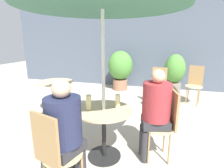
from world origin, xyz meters
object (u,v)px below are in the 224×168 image
object	(u,v)px
cafe_table_near	(104,122)
seated_person_1	(155,108)
potted_plant_0	(120,68)
seated_person_0	(65,128)
bistro_chair_3	(195,81)
bistro_chair_0	(54,150)
potted_plant_1	(175,72)
beer_glass_1	(89,102)
cafe_table_far	(56,90)
bistro_chair_2	(159,84)
bistro_chair_1	(166,119)
beer_glass_0	(118,101)

from	to	relation	value
cafe_table_near	seated_person_1	xyz separation A→B (m)	(0.65, 0.15, 0.22)
cafe_table_near	potted_plant_0	size ratio (longest dim) A/B	0.60
seated_person_0	seated_person_1	size ratio (longest dim) A/B	1.00
bistro_chair_3	seated_person_1	xyz separation A→B (m)	(-0.89, -2.53, 0.16)
cafe_table_near	bistro_chair_3	bearing A→B (deg)	60.15
bistro_chair_0	seated_person_1	bearing A→B (deg)	-116.58
seated_person_1	potted_plant_1	size ratio (longest dim) A/B	1.04
beer_glass_1	bistro_chair_0	bearing A→B (deg)	-93.68
seated_person_0	seated_person_1	distance (m)	1.16
cafe_table_far	potted_plant_1	bearing A→B (deg)	40.40
potted_plant_1	bistro_chair_3	bearing A→B (deg)	-60.23
seated_person_1	beer_glass_1	xyz separation A→B (m)	(-0.84, -0.21, 0.06)
cafe_table_far	bistro_chair_3	distance (m)	3.42
cafe_table_far	bistro_chair_2	bearing A→B (deg)	22.66
cafe_table_far	potted_plant_0	world-z (taller)	potted_plant_0
seated_person_0	seated_person_1	xyz separation A→B (m)	(0.84, 0.80, 0.00)
cafe_table_near	bistro_chair_1	xyz separation A→B (m)	(0.80, 0.19, 0.06)
bistro_chair_3	seated_person_0	distance (m)	3.75
bistro_chair_0	seated_person_0	bearing A→B (deg)	-90.00
bistro_chair_0	bistro_chair_1	xyz separation A→B (m)	(1.04, 0.98, 0.00)
bistro_chair_0	potted_plant_1	bearing A→B (deg)	-90.63
beer_glass_1	seated_person_0	bearing A→B (deg)	-90.30
seated_person_1	bistro_chair_0	bearing A→B (deg)	-56.58
bistro_chair_0	beer_glass_1	size ratio (longest dim) A/B	4.94
bistro_chair_1	seated_person_1	bearing A→B (deg)	-90.00
potted_plant_0	cafe_table_near	bearing A→B (deg)	-80.31
cafe_table_far	seated_person_1	bearing A→B (deg)	-25.96
cafe_table_far	bistro_chair_2	distance (m)	2.39
bistro_chair_1	beer_glass_0	size ratio (longest dim) A/B	5.20
seated_person_0	bistro_chair_1	bearing A→B (deg)	-123.42
bistro_chair_2	potted_plant_0	distance (m)	1.81
seated_person_0	potted_plant_1	size ratio (longest dim) A/B	1.04
potted_plant_0	bistro_chair_1	bearing A→B (deg)	-66.89
cafe_table_near	bistro_chair_0	size ratio (longest dim) A/B	0.79
beer_glass_1	potted_plant_0	distance (m)	3.52
seated_person_1	potted_plant_1	xyz separation A→B (m)	(0.44, 3.32, -0.07)
bistro_chair_0	beer_glass_1	bearing A→B (deg)	-77.02
cafe_table_near	cafe_table_far	size ratio (longest dim) A/B	0.99
potted_plant_0	potted_plant_1	distance (m)	1.68
cafe_table_near	seated_person_0	xyz separation A→B (m)	(-0.19, -0.64, 0.22)
cafe_table_near	bistro_chair_0	xyz separation A→B (m)	(-0.24, -0.79, 0.06)
cafe_table_far	cafe_table_near	bearing A→B (deg)	-38.36
bistro_chair_1	bistro_chair_3	xyz separation A→B (m)	(0.74, 2.49, 0.00)
bistro_chair_1	beer_glass_1	bearing A→B (deg)	-89.56
seated_person_0	bistro_chair_2	bearing A→B (deg)	-90.31
beer_glass_1	potted_plant_1	size ratio (longest dim) A/B	0.16
bistro_chair_1	potted_plant_1	bearing A→B (deg)	161.64
beer_glass_0	potted_plant_0	xyz separation A→B (m)	(-0.75, 3.34, -0.07)
bistro_chair_2	potted_plant_0	size ratio (longest dim) A/B	0.76
bistro_chair_1	potted_plant_1	distance (m)	3.30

